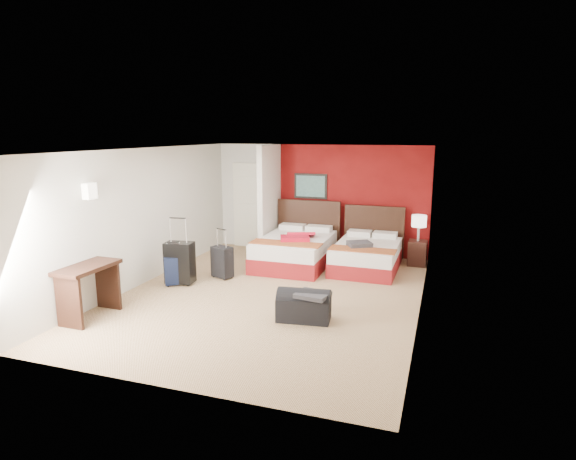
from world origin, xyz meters
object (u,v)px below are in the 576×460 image
at_px(red_suitcase_open, 298,237).
at_px(table_lamp, 419,228).
at_px(bed_right, 366,257).
at_px(suitcase_navy, 175,272).
at_px(desk, 89,292).
at_px(bed_left, 295,251).
at_px(duffel_bag, 304,307).
at_px(suitcase_charcoal, 222,263).
at_px(suitcase_black, 180,264).
at_px(nightstand, 417,253).

relative_size(red_suitcase_open, table_lamp, 1.47).
bearing_deg(red_suitcase_open, table_lamp, 1.34).
distance_m(bed_right, suitcase_navy, 3.84).
xyz_separation_m(bed_right, desk, (-3.56, -3.92, 0.14)).
relative_size(bed_right, red_suitcase_open, 2.23).
height_order(bed_left, table_lamp, table_lamp).
xyz_separation_m(suitcase_navy, desk, (-0.37, -1.78, 0.16)).
bearing_deg(duffel_bag, desk, -170.36).
distance_m(suitcase_charcoal, duffel_bag, 2.60).
height_order(red_suitcase_open, suitcase_black, suitcase_black).
distance_m(suitcase_black, desk, 1.93).
bearing_deg(table_lamp, red_suitcase_open, -158.50).
xyz_separation_m(suitcase_navy, duffel_bag, (2.74, -0.84, -0.05)).
height_order(bed_left, duffel_bag, bed_left).
bearing_deg(suitcase_charcoal, bed_left, 71.83).
distance_m(table_lamp, desk, 6.46).
height_order(red_suitcase_open, suitcase_navy, red_suitcase_open).
height_order(bed_left, suitcase_black, suitcase_black).
bearing_deg(desk, duffel_bag, 18.02).
height_order(suitcase_charcoal, desk, desk).
height_order(nightstand, suitcase_black, suitcase_black).
distance_m(bed_right, suitcase_black, 3.74).
bearing_deg(red_suitcase_open, suitcase_black, -154.53).
relative_size(red_suitcase_open, suitcase_charcoal, 1.37).
bearing_deg(suitcase_charcoal, suitcase_black, -113.87).
bearing_deg(table_lamp, suitcase_navy, -145.98).
bearing_deg(bed_left, suitcase_charcoal, -129.48).
xyz_separation_m(bed_left, bed_right, (1.49, 0.16, -0.03)).
bearing_deg(nightstand, table_lamp, 0.00).
relative_size(bed_left, duffel_bag, 2.53).
relative_size(nightstand, suitcase_charcoal, 0.90).
bearing_deg(bed_right, nightstand, 35.42).
distance_m(red_suitcase_open, nightstand, 2.57).
distance_m(bed_right, suitcase_charcoal, 2.94).
distance_m(red_suitcase_open, suitcase_charcoal, 1.71).
bearing_deg(desk, table_lamp, 46.57).
bearing_deg(desk, nightstand, 46.57).
bearing_deg(nightstand, desk, -134.00).
height_order(suitcase_black, suitcase_navy, suitcase_black).
height_order(bed_right, suitcase_navy, bed_right).
height_order(bed_left, bed_right, bed_left).
relative_size(nightstand, desk, 0.53).
xyz_separation_m(bed_left, duffel_bag, (1.04, -2.82, -0.10)).
height_order(nightstand, suitcase_navy, nightstand).
xyz_separation_m(bed_right, suitcase_charcoal, (-2.55, -1.45, 0.02)).
bearing_deg(nightstand, bed_left, -160.74).
bearing_deg(suitcase_charcoal, table_lamp, 52.22).
distance_m(suitcase_navy, desk, 1.83).
bearing_deg(bed_left, desk, -119.03).
relative_size(bed_left, desk, 2.02).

